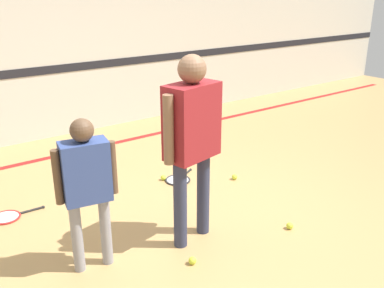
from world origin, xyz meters
name	(u,v)px	position (x,y,z in m)	size (l,w,h in m)	color
ground_plane	(194,230)	(0.00, 0.00, 0.00)	(16.00, 16.00, 0.00)	tan
wall_back	(51,29)	(0.00, 3.44, 1.60)	(16.00, 0.07, 3.20)	beige
floor_stripe	(84,150)	(0.00, 2.61, 0.00)	(14.40, 0.10, 0.01)	red
person_instructor	(192,131)	(-0.10, -0.09, 1.03)	(0.62, 0.35, 1.67)	#2D334C
person_student_left	(86,179)	(-0.99, 0.05, 0.79)	(0.48, 0.26, 1.27)	gray
racket_spare_on_floor	(179,179)	(0.51, 1.00, 0.01)	(0.52, 0.40, 0.03)	#28282D
racket_second_spare	(8,217)	(-1.36, 1.29, 0.01)	(0.53, 0.30, 0.03)	red
tennis_ball_near_instructor	(192,261)	(-0.33, -0.41, 0.03)	(0.07, 0.07, 0.07)	#CCE038
tennis_ball_by_spare_racket	(163,178)	(0.36, 1.11, 0.03)	(0.07, 0.07, 0.07)	#CCE038
tennis_ball_stray_left	(235,177)	(1.06, 0.62, 0.03)	(0.07, 0.07, 0.07)	#CCE038
tennis_ball_stray_right	(290,226)	(0.75, -0.52, 0.03)	(0.07, 0.07, 0.07)	#CCE038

